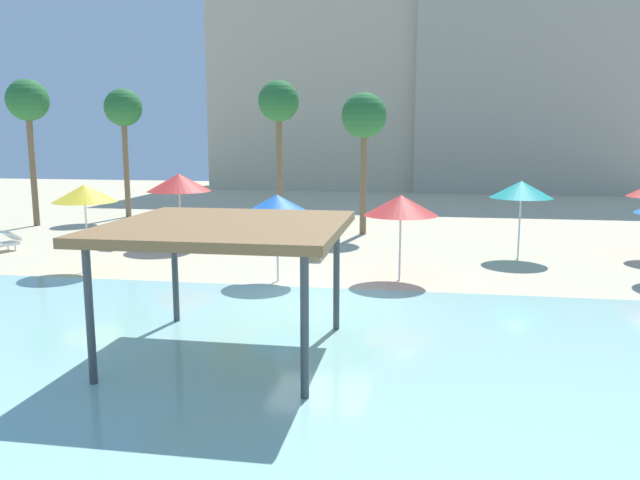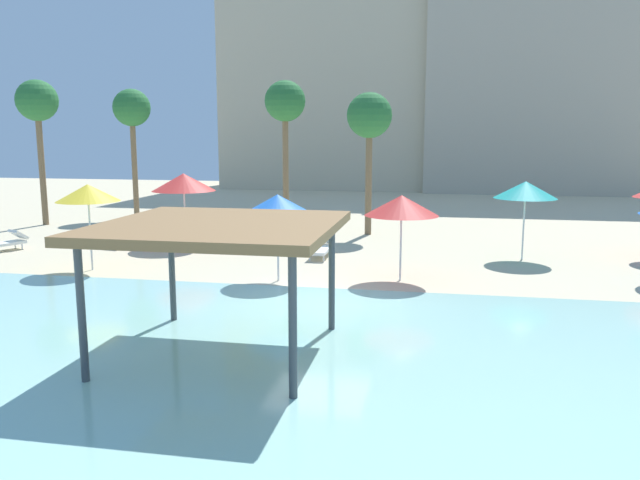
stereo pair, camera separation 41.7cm
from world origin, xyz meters
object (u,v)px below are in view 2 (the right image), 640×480
(beach_umbrella_yellow_4, at_px, (88,193))
(lounge_chair_0, at_px, (321,247))
(shade_pavilion, at_px, (220,230))
(beach_umbrella_teal_2, at_px, (526,190))
(lounge_chair_2, at_px, (4,242))
(palm_tree_0, at_px, (37,104))
(beach_umbrella_red_5, at_px, (402,205))
(palm_tree_3, at_px, (369,119))
(beach_umbrella_blue_3, at_px, (278,204))
(beach_umbrella_red_7, at_px, (184,182))
(lounge_chair_3, at_px, (131,237))
(palm_tree_1, at_px, (285,105))
(palm_tree_2, at_px, (132,111))

(beach_umbrella_yellow_4, height_order, lounge_chair_0, beach_umbrella_yellow_4)
(shade_pavilion, height_order, lounge_chair_0, shade_pavilion)
(shade_pavilion, height_order, beach_umbrella_teal_2, beach_umbrella_teal_2)
(lounge_chair_2, height_order, palm_tree_0, palm_tree_0)
(beach_umbrella_teal_2, xyz_separation_m, palm_tree_0, (-21.26, 4.49, 3.22))
(beach_umbrella_red_5, relative_size, palm_tree_3, 0.42)
(beach_umbrella_blue_3, height_order, beach_umbrella_red_7, beach_umbrella_red_7)
(shade_pavilion, bearing_deg, beach_umbrella_blue_3, 94.57)
(beach_umbrella_red_7, relative_size, palm_tree_0, 0.41)
(beach_umbrella_yellow_4, distance_m, lounge_chair_0, 7.91)
(beach_umbrella_blue_3, relative_size, beach_umbrella_red_7, 0.91)
(beach_umbrella_red_5, distance_m, lounge_chair_3, 11.54)
(lounge_chair_3, xyz_separation_m, palm_tree_3, (8.76, 4.37, 4.57))
(beach_umbrella_yellow_4, xyz_separation_m, lounge_chair_3, (-0.95, 4.37, -2.12))
(palm_tree_0, xyz_separation_m, palm_tree_1, (11.22, 2.33, -0.01))
(shade_pavilion, distance_m, beach_umbrella_blue_3, 6.25)
(palm_tree_2, bearing_deg, beach_umbrella_teal_2, -23.94)
(beach_umbrella_red_7, relative_size, lounge_chair_3, 1.41)
(beach_umbrella_blue_3, xyz_separation_m, beach_umbrella_red_7, (-4.99, 5.00, 0.18))
(palm_tree_0, bearing_deg, lounge_chair_0, -20.07)
(palm_tree_1, bearing_deg, palm_tree_3, -29.55)
(shade_pavilion, xyz_separation_m, lounge_chair_3, (-7.63, 10.95, -2.12))
(beach_umbrella_yellow_4, relative_size, lounge_chair_2, 1.38)
(beach_umbrella_teal_2, height_order, beach_umbrella_red_7, beach_umbrella_red_7)
(shade_pavilion, height_order, lounge_chair_2, shade_pavilion)
(beach_umbrella_teal_2, xyz_separation_m, beach_umbrella_red_7, (-12.44, 0.35, 0.06))
(beach_umbrella_red_5, relative_size, palm_tree_0, 0.37)
(lounge_chair_0, xyz_separation_m, palm_tree_1, (-3.14, 7.58, 5.27))
(beach_umbrella_blue_3, height_order, palm_tree_2, palm_tree_2)
(beach_umbrella_blue_3, height_order, beach_umbrella_red_5, beach_umbrella_blue_3)
(shade_pavilion, distance_m, palm_tree_3, 15.55)
(lounge_chair_2, distance_m, palm_tree_0, 8.74)
(beach_umbrella_red_7, distance_m, lounge_chair_2, 6.90)
(shade_pavilion, bearing_deg, lounge_chair_2, 142.47)
(beach_umbrella_red_7, relative_size, lounge_chair_0, 1.47)
(beach_umbrella_yellow_4, distance_m, lounge_chair_3, 4.95)
(lounge_chair_3, bearing_deg, palm_tree_1, 156.98)
(shade_pavilion, xyz_separation_m, palm_tree_2, (-11.51, 19.08, 2.98))
(lounge_chair_0, xyz_separation_m, lounge_chair_2, (-11.70, -1.19, 0.00))
(beach_umbrella_teal_2, xyz_separation_m, palm_tree_3, (-5.83, 4.43, 2.51))
(beach_umbrella_blue_3, xyz_separation_m, palm_tree_3, (1.62, 9.08, 2.62))
(palm_tree_1, bearing_deg, palm_tree_2, 170.69)
(palm_tree_2, bearing_deg, palm_tree_0, -127.00)
(palm_tree_3, bearing_deg, lounge_chair_2, -153.45)
(lounge_chair_3, relative_size, palm_tree_0, 0.29)
(beach_umbrella_yellow_4, bearing_deg, palm_tree_2, 111.09)
(beach_umbrella_red_5, bearing_deg, beach_umbrella_red_7, 153.20)
(lounge_chair_2, height_order, palm_tree_3, palm_tree_3)
(shade_pavilion, distance_m, palm_tree_0, 21.23)
(beach_umbrella_red_5, xyz_separation_m, lounge_chair_0, (-2.96, 3.19, -1.89))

